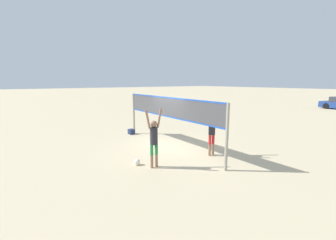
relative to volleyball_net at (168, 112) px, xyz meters
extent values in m
plane|color=beige|center=(0.00, 0.00, -1.74)|extent=(200.00, 200.00, 0.00)
cylinder|color=gray|center=(-3.54, 0.00, -0.52)|extent=(0.12, 0.12, 2.43)
cylinder|color=gray|center=(3.54, 0.00, -0.52)|extent=(0.12, 0.12, 2.43)
cube|color=#47474C|center=(0.00, 0.00, 0.21)|extent=(6.96, 0.02, 0.96)
cube|color=#1E4CB2|center=(0.00, 0.00, 0.66)|extent=(6.96, 0.03, 0.06)
cube|color=#1E4CB2|center=(0.00, 0.00, -0.24)|extent=(6.96, 0.03, 0.06)
cylinder|color=#8C664C|center=(1.79, -2.02, -1.50)|extent=(0.11, 0.11, 0.49)
cylinder|color=#267F3F|center=(1.79, -2.02, -1.05)|extent=(0.12, 0.12, 0.40)
cylinder|color=#8C664C|center=(1.79, -1.82, -1.50)|extent=(0.11, 0.11, 0.49)
cylinder|color=#267F3F|center=(1.79, -1.82, -1.05)|extent=(0.12, 0.12, 0.40)
cylinder|color=#26262D|center=(1.79, -1.92, -0.54)|extent=(0.28, 0.28, 0.63)
sphere|color=#8C664C|center=(1.79, -1.92, -0.10)|extent=(0.24, 0.24, 0.24)
cylinder|color=#8C664C|center=(1.79, -2.16, 0.09)|extent=(0.08, 0.22, 0.70)
cylinder|color=#8C664C|center=(1.79, -1.68, 0.09)|extent=(0.08, 0.22, 0.70)
cylinder|color=#8C664C|center=(2.06, 0.91, -1.49)|extent=(0.11, 0.11, 0.51)
cylinder|color=red|center=(2.06, 0.91, -1.03)|extent=(0.12, 0.12, 0.41)
cylinder|color=#8C664C|center=(2.06, 0.71, -1.49)|extent=(0.11, 0.11, 0.51)
cylinder|color=red|center=(2.06, 0.71, -1.03)|extent=(0.12, 0.12, 0.41)
cylinder|color=#26262D|center=(2.06, 0.81, -0.49)|extent=(0.28, 0.28, 0.65)
sphere|color=#8C664C|center=(2.06, 0.81, -0.04)|extent=(0.25, 0.25, 0.25)
cylinder|color=#8C664C|center=(2.06, 1.06, 0.16)|extent=(0.08, 0.23, 0.73)
cylinder|color=#8C664C|center=(2.06, 0.57, 0.16)|extent=(0.08, 0.23, 0.73)
sphere|color=silver|center=(1.22, -2.33, -1.62)|extent=(0.24, 0.24, 0.24)
cube|color=navy|center=(-3.52, -0.22, -1.59)|extent=(0.39, 0.30, 0.30)
cylinder|color=black|center=(-1.52, 25.48, -1.42)|extent=(0.67, 0.33, 0.64)
cylinder|color=black|center=(-1.82, 23.86, -1.42)|extent=(0.67, 0.33, 0.64)
camera|label=1|loc=(8.54, -6.12, 1.42)|focal=24.00mm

